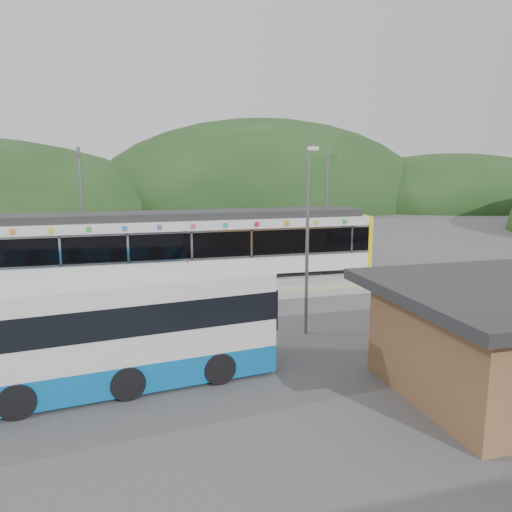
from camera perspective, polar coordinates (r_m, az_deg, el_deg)
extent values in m
plane|color=#4C4C4F|center=(20.91, -0.67, -6.54)|extent=(120.00, 120.00, 0.00)
ellipsoid|color=#1E3D19|center=(76.57, 0.79, 5.71)|extent=(52.00, 39.00, 26.00)
ellipsoid|color=#1E3D19|center=(84.13, 21.43, 5.42)|extent=(44.00, 33.00, 16.00)
cube|color=#9E9E99|center=(23.96, -2.66, -3.99)|extent=(26.00, 3.20, 0.30)
cube|color=yellow|center=(22.69, -1.94, -4.39)|extent=(26.00, 0.10, 0.01)
cube|color=black|center=(26.22, -21.96, -3.15)|extent=(3.20, 2.20, 0.56)
cube|color=black|center=(27.45, 3.74, -1.85)|extent=(3.20, 2.20, 0.56)
cube|color=silver|center=(26.01, -8.84, -0.96)|extent=(20.00, 2.90, 0.92)
cube|color=black|center=(25.81, -8.92, 1.62)|extent=(20.00, 2.96, 1.45)
cube|color=silver|center=(24.45, -8.48, -0.45)|extent=(20.00, 0.05, 0.10)
cube|color=silver|center=(24.24, -8.56, 2.69)|extent=(20.00, 0.05, 0.10)
cube|color=silver|center=(25.69, -8.98, 3.72)|extent=(20.00, 2.90, 0.45)
cube|color=#2D2D30|center=(25.65, -9.00, 4.62)|extent=(19.40, 2.50, 0.36)
cube|color=yellow|center=(28.75, 11.58, 1.76)|extent=(0.24, 2.92, 3.00)
cube|color=silver|center=(24.34, -21.49, 0.51)|extent=(0.10, 0.05, 1.35)
cube|color=silver|center=(24.18, -14.41, 0.85)|extent=(0.10, 0.05, 1.35)
cube|color=silver|center=(24.40, -7.36, 1.17)|extent=(0.10, 0.05, 1.35)
cube|color=silver|center=(24.98, -0.52, 1.46)|extent=(0.10, 0.05, 1.35)
cube|color=silver|center=(25.89, 5.91, 1.72)|extent=(0.10, 0.05, 1.35)
cube|color=silver|center=(26.88, 10.90, 1.90)|extent=(0.10, 0.05, 1.35)
cube|color=orange|center=(24.51, -26.05, 2.50)|extent=(0.22, 0.04, 0.22)
cube|color=yellow|center=(24.25, -22.33, 2.71)|extent=(0.22, 0.04, 0.22)
cube|color=green|center=(24.10, -18.56, 2.90)|extent=(0.22, 0.04, 0.22)
cube|color=blue|center=(24.06, -14.75, 3.08)|extent=(0.22, 0.04, 0.22)
cube|color=purple|center=(24.12, -10.95, 3.25)|extent=(0.22, 0.04, 0.22)
cube|color=#E54C8C|center=(24.29, -7.18, 3.41)|extent=(0.22, 0.04, 0.22)
cube|color=#19A5A5|center=(24.56, -3.47, 3.54)|extent=(0.22, 0.04, 0.22)
cube|color=red|center=(24.94, 0.13, 3.66)|extent=(0.22, 0.04, 0.22)
cube|color=orange|center=(25.40, 3.62, 3.76)|extent=(0.22, 0.04, 0.22)
cube|color=yellow|center=(25.96, 6.98, 3.85)|extent=(0.22, 0.04, 0.22)
cube|color=green|center=(26.60, 10.18, 3.91)|extent=(0.22, 0.04, 0.22)
cylinder|color=slate|center=(28.16, -19.24, 4.50)|extent=(0.18, 0.18, 7.00)
cube|color=slate|center=(27.26, -19.74, 10.84)|extent=(0.08, 1.80, 0.08)
cylinder|color=slate|center=(30.55, 8.05, 5.38)|extent=(0.18, 0.18, 7.00)
cube|color=slate|center=(29.72, 8.81, 11.21)|extent=(0.08, 1.80, 0.08)
cube|color=#0B66B3|center=(14.82, -20.27, -12.34)|extent=(11.32, 3.96, 0.81)
cube|color=silver|center=(14.54, -20.47, -9.39)|extent=(11.32, 3.96, 0.81)
cube|color=black|center=(14.30, -20.67, -6.34)|extent=(11.33, 4.00, 0.81)
cube|color=silver|center=(14.13, -20.84, -3.79)|extent=(11.32, 3.96, 0.50)
cylinder|color=black|center=(14.87, -25.43, -12.85)|extent=(1.25, 2.74, 0.91)
cylinder|color=black|center=(14.93, -15.12, -12.09)|extent=(1.25, 2.74, 0.91)
cylinder|color=black|center=(15.41, -5.63, -11.05)|extent=(1.25, 2.74, 0.91)
cylinder|color=slate|center=(17.76, 5.88, 1.65)|extent=(0.12, 0.12, 6.80)
cube|color=slate|center=(17.10, 6.71, 12.35)|extent=(0.38, 1.13, 0.12)
cube|color=silver|center=(16.62, 7.37, 12.09)|extent=(0.38, 0.26, 0.12)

